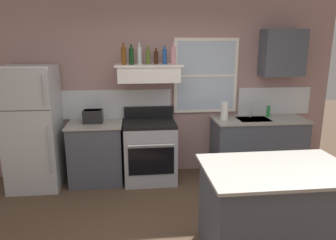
# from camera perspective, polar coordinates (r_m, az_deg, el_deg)

# --- Properties ---
(back_wall) EXTENTS (5.40, 0.11, 2.70)m
(back_wall) POSITION_cam_1_polar(r_m,az_deg,el_deg) (4.89, -0.37, 5.78)
(back_wall) COLOR gray
(back_wall) RESTS_ON ground_plane
(refrigerator) EXTENTS (0.70, 0.72, 1.75)m
(refrigerator) POSITION_cam_1_polar(r_m,az_deg,el_deg) (4.80, -23.46, -1.36)
(refrigerator) COLOR #B7BABC
(refrigerator) RESTS_ON ground_plane
(counter_left_of_stove) EXTENTS (0.79, 0.63, 0.91)m
(counter_left_of_stove) POSITION_cam_1_polar(r_m,az_deg,el_deg) (4.79, -12.97, -5.80)
(counter_left_of_stove) COLOR #474C56
(counter_left_of_stove) RESTS_ON ground_plane
(toaster) EXTENTS (0.30, 0.20, 0.19)m
(toaster) POSITION_cam_1_polar(r_m,az_deg,el_deg) (4.67, -13.57, 0.70)
(toaster) COLOR black
(toaster) RESTS_ON counter_left_of_stove
(stove_range) EXTENTS (0.76, 0.69, 1.09)m
(stove_range) POSITION_cam_1_polar(r_m,az_deg,el_deg) (4.72, -3.31, -5.64)
(stove_range) COLOR #9EA0A5
(stove_range) RESTS_ON ground_plane
(range_hood_shelf) EXTENTS (0.96, 0.52, 0.24)m
(range_hood_shelf) POSITION_cam_1_polar(r_m,az_deg,el_deg) (4.57, -3.57, 8.61)
(range_hood_shelf) COLOR white
(bottle_amber_wine) EXTENTS (0.07, 0.07, 0.30)m
(bottle_amber_wine) POSITION_cam_1_polar(r_m,az_deg,el_deg) (4.51, -8.14, 11.61)
(bottle_amber_wine) COLOR brown
(bottle_amber_wine) RESTS_ON range_hood_shelf
(bottle_dark_green_wine) EXTENTS (0.07, 0.07, 0.28)m
(bottle_dark_green_wine) POSITION_cam_1_polar(r_m,az_deg,el_deg) (4.52, -6.73, 11.53)
(bottle_dark_green_wine) COLOR #143819
(bottle_dark_green_wine) RESTS_ON range_hood_shelf
(bottle_clear_tall) EXTENTS (0.06, 0.06, 0.31)m
(bottle_clear_tall) POSITION_cam_1_polar(r_m,az_deg,el_deg) (4.60, -5.25, 11.73)
(bottle_clear_tall) COLOR silver
(bottle_clear_tall) RESTS_ON range_hood_shelf
(bottle_olive_oil_square) EXTENTS (0.06, 0.06, 0.26)m
(bottle_olive_oil_square) POSITION_cam_1_polar(r_m,az_deg,el_deg) (4.56, -3.71, 11.51)
(bottle_olive_oil_square) COLOR #4C601E
(bottle_olive_oil_square) RESTS_ON range_hood_shelf
(bottle_brown_stout) EXTENTS (0.06, 0.06, 0.23)m
(bottle_brown_stout) POSITION_cam_1_polar(r_m,az_deg,el_deg) (4.62, -2.20, 11.39)
(bottle_brown_stout) COLOR #381E0F
(bottle_brown_stout) RESTS_ON range_hood_shelf
(bottle_blue_liqueur) EXTENTS (0.07, 0.07, 0.27)m
(bottle_blue_liqueur) POSITION_cam_1_polar(r_m,az_deg,el_deg) (4.58, -0.63, 11.57)
(bottle_blue_liqueur) COLOR #1E478C
(bottle_blue_liqueur) RESTS_ON range_hood_shelf
(bottle_rose_pink) EXTENTS (0.07, 0.07, 0.31)m
(bottle_rose_pink) POSITION_cam_1_polar(r_m,az_deg,el_deg) (4.54, 0.97, 11.80)
(bottle_rose_pink) COLOR #C67F84
(bottle_rose_pink) RESTS_ON range_hood_shelf
(counter_right_with_sink) EXTENTS (1.43, 0.63, 0.91)m
(counter_right_with_sink) POSITION_cam_1_polar(r_m,az_deg,el_deg) (5.13, 16.06, -4.68)
(counter_right_with_sink) COLOR #474C56
(counter_right_with_sink) RESTS_ON ground_plane
(sink_faucet) EXTENTS (0.03, 0.17, 0.28)m
(sink_faucet) POSITION_cam_1_polar(r_m,az_deg,el_deg) (5.02, 15.07, 2.41)
(sink_faucet) COLOR silver
(sink_faucet) RESTS_ON counter_right_with_sink
(paper_towel_roll) EXTENTS (0.11, 0.11, 0.27)m
(paper_towel_roll) POSITION_cam_1_polar(r_m,az_deg,el_deg) (4.79, 10.31, 1.65)
(paper_towel_roll) COLOR white
(paper_towel_roll) RESTS_ON counter_right_with_sink
(dish_soap_bottle) EXTENTS (0.06, 0.06, 0.18)m
(dish_soap_bottle) POSITION_cam_1_polar(r_m,az_deg,el_deg) (5.15, 17.91, 1.53)
(dish_soap_bottle) COLOR #268C3F
(dish_soap_bottle) RESTS_ON counter_right_with_sink
(kitchen_island) EXTENTS (1.40, 0.90, 0.91)m
(kitchen_island) POSITION_cam_1_polar(r_m,az_deg,el_deg) (3.31, 18.93, -15.52)
(kitchen_island) COLOR #474C56
(kitchen_island) RESTS_ON ground_plane
(upper_cabinet_right) EXTENTS (0.64, 0.32, 0.70)m
(upper_cabinet_right) POSITION_cam_1_polar(r_m,az_deg,el_deg) (5.15, 20.24, 11.47)
(upper_cabinet_right) COLOR #474C56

